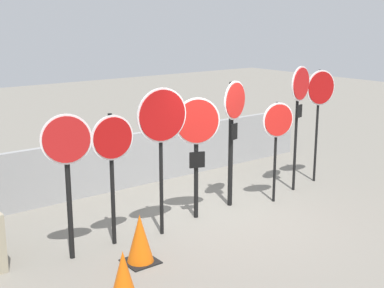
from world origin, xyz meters
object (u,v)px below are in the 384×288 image
(stop_sign_2, at_px, (162,126))
(stop_sign_3, at_px, (197,135))
(traffic_cone_0, at_px, (123,278))
(stop_sign_4, at_px, (233,121))
(traffic_cone_1, at_px, (140,239))
(stop_sign_1, at_px, (112,151))
(stop_sign_5, at_px, (278,127))
(stop_sign_0, at_px, (67,158))
(stop_sign_6, at_px, (300,98))
(stop_sign_7, at_px, (320,96))

(stop_sign_2, height_order, stop_sign_3, stop_sign_2)
(traffic_cone_0, bearing_deg, stop_sign_4, 27.92)
(traffic_cone_1, bearing_deg, stop_sign_4, 20.08)
(traffic_cone_0, bearing_deg, stop_sign_1, 63.51)
(stop_sign_5, height_order, traffic_cone_0, stop_sign_5)
(stop_sign_0, relative_size, stop_sign_6, 0.86)
(stop_sign_1, relative_size, stop_sign_6, 0.82)
(stop_sign_3, distance_m, stop_sign_5, 1.75)
(traffic_cone_1, bearing_deg, stop_sign_1, 88.07)
(stop_sign_3, bearing_deg, stop_sign_2, -143.52)
(stop_sign_6, height_order, traffic_cone_0, stop_sign_6)
(stop_sign_1, distance_m, stop_sign_2, 0.89)
(stop_sign_3, bearing_deg, stop_sign_6, 21.32)
(stop_sign_2, bearing_deg, stop_sign_5, 5.40)
(stop_sign_0, distance_m, stop_sign_5, 4.22)
(stop_sign_0, height_order, stop_sign_7, stop_sign_7)
(stop_sign_5, xyz_separation_m, traffic_cone_1, (-3.47, -0.61, -1.12))
(stop_sign_5, relative_size, stop_sign_6, 0.76)
(stop_sign_3, xyz_separation_m, stop_sign_4, (0.94, 0.11, 0.11))
(stop_sign_5, relative_size, stop_sign_7, 0.81)
(traffic_cone_1, bearing_deg, stop_sign_7, 10.94)
(stop_sign_0, height_order, stop_sign_1, stop_sign_0)
(stop_sign_6, bearing_deg, stop_sign_0, 168.12)
(stop_sign_2, relative_size, stop_sign_3, 1.12)
(traffic_cone_0, relative_size, traffic_cone_1, 0.96)
(stop_sign_2, height_order, stop_sign_4, stop_sign_2)
(stop_sign_1, distance_m, stop_sign_7, 5.14)
(stop_sign_0, xyz_separation_m, stop_sign_7, (5.89, 0.29, 0.31))
(stop_sign_2, distance_m, stop_sign_4, 1.87)
(stop_sign_2, relative_size, stop_sign_6, 0.95)
(stop_sign_0, distance_m, traffic_cone_1, 1.58)
(traffic_cone_0, xyz_separation_m, traffic_cone_1, (0.79, 0.86, 0.01))
(stop_sign_4, xyz_separation_m, traffic_cone_1, (-2.68, -0.98, -1.27))
(stop_sign_7, xyz_separation_m, traffic_cone_1, (-5.15, -0.99, -1.51))
(stop_sign_5, height_order, traffic_cone_1, stop_sign_5)
(stop_sign_3, xyz_separation_m, stop_sign_7, (3.41, 0.13, 0.35))
(stop_sign_4, distance_m, traffic_cone_1, 3.12)
(stop_sign_0, relative_size, stop_sign_4, 0.92)
(stop_sign_0, bearing_deg, traffic_cone_1, -26.81)
(stop_sign_6, xyz_separation_m, stop_sign_7, (0.81, 0.14, -0.06))
(stop_sign_2, xyz_separation_m, traffic_cone_1, (-0.85, -0.63, -1.48))
(stop_sign_6, height_order, traffic_cone_1, stop_sign_6)
(stop_sign_1, relative_size, stop_sign_4, 0.88)
(stop_sign_3, bearing_deg, traffic_cone_0, -124.06)
(stop_sign_2, height_order, stop_sign_6, stop_sign_6)
(stop_sign_4, xyz_separation_m, stop_sign_5, (0.80, -0.37, -0.15))
(stop_sign_0, bearing_deg, stop_sign_1, 21.68)
(stop_sign_0, height_order, traffic_cone_0, stop_sign_0)
(stop_sign_1, xyz_separation_m, traffic_cone_1, (-0.03, -0.77, -1.17))
(stop_sign_2, xyz_separation_m, stop_sign_7, (4.30, 0.36, 0.03))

